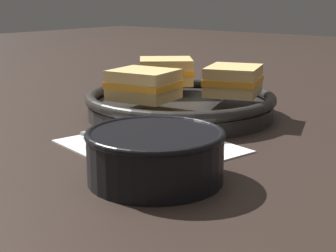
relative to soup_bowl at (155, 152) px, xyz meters
name	(u,v)px	position (x,y,z in m)	size (l,w,h in m)	color
ground_plane	(150,147)	(-0.09, 0.09, -0.03)	(4.00, 4.00, 0.00)	black
napkin	(148,145)	(-0.09, 0.09, -0.03)	(0.25, 0.22, 0.00)	white
soup_bowl	(155,152)	(0.00, 0.00, 0.00)	(0.15, 0.15, 0.06)	black
spoon	(157,144)	(-0.07, 0.09, -0.02)	(0.17, 0.05, 0.01)	#9E9EA3
skillet	(180,104)	(-0.17, 0.26, -0.01)	(0.32, 0.32, 0.04)	black
sandwich_near_left	(166,71)	(-0.24, 0.31, 0.03)	(0.13, 0.13, 0.05)	#DBB26B
sandwich_near_right	(144,85)	(-0.18, 0.18, 0.03)	(0.11, 0.10, 0.05)	#DBB26B
sandwich_far_left	(232,80)	(-0.09, 0.30, 0.03)	(0.11, 0.12, 0.05)	#DBB26B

